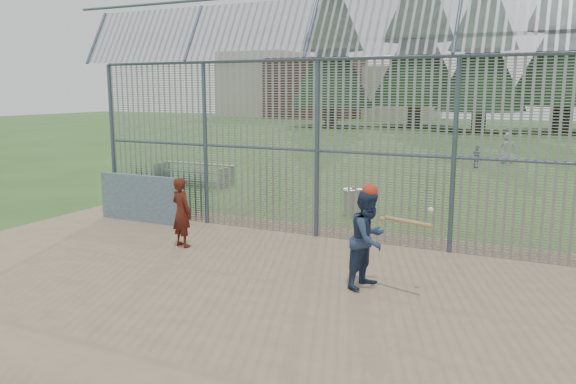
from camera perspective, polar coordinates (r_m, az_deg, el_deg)
The scene contains 12 objects.
ground at distance 10.02m, azimuth -5.04°, elevation -9.20°, with size 120.00×120.00×0.00m, color #2D511E.
dirt_infield at distance 9.62m, azimuth -6.59°, elevation -10.02°, with size 14.00×10.00×0.02m, color #756047.
dugout_wall at distance 14.76m, azimuth -14.72°, elevation -0.64°, with size 2.50×0.12×1.20m, color #38566B.
batter at distance 9.62m, azimuth 8.18°, elevation -4.74°, with size 0.82×0.64×1.68m, color navy.
onlooker at distance 12.20m, azimuth -10.76°, elevation -2.03°, with size 0.55×0.36×1.50m, color maroon.
bg_kid_standing at distance 27.21m, azimuth 21.41°, elevation 4.13°, with size 0.72×0.47×1.47m, color gray.
bg_kid_seated at distance 25.43m, azimuth 18.64°, elevation 3.37°, with size 0.58×0.24×0.99m, color slate.
batting_gear at distance 9.39m, azimuth 9.08°, elevation -0.52°, with size 1.25×0.45×0.59m.
trash_can at distance 15.07m, azimuth 6.63°, elevation -1.07°, with size 0.56×0.56×0.82m.
bleacher at distance 20.37m, azimuth -9.58°, elevation 1.91°, with size 3.00×0.95×0.72m.
backstop_fence at distance 11.96m, azimuth 10.90°, elevation 5.43°, with size 20.09×0.81×5.30m.
distant_buildings at distance 70.41m, azimuth 2.34°, elevation 10.54°, with size 26.50×10.50×8.00m.
Camera 1 is at (4.87, -8.09, 3.35)m, focal length 35.00 mm.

